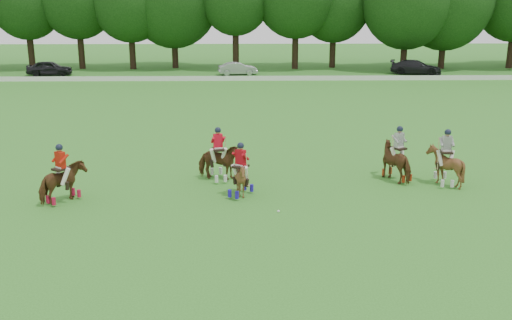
{
  "coord_description": "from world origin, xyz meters",
  "views": [
    {
      "loc": [
        0.72,
        -16.54,
        7.1
      ],
      "look_at": [
        1.2,
        4.2,
        1.4
      ],
      "focal_mm": 40.0,
      "sensor_mm": 36.0,
      "label": 1
    }
  ],
  "objects_px": {
    "polo_stripe_a": "(398,161)",
    "car_right": "(416,67)",
    "polo_stripe_b": "(445,165)",
    "polo_ball": "(278,211)",
    "car_mid": "(238,69)",
    "polo_red_a": "(62,182)",
    "car_left": "(50,68)",
    "polo_red_c": "(241,178)",
    "polo_red_b": "(218,162)"
  },
  "relations": [
    {
      "from": "polo_stripe_a",
      "to": "car_right",
      "type": "bearing_deg",
      "value": 72.41
    },
    {
      "from": "polo_stripe_b",
      "to": "polo_ball",
      "type": "height_order",
      "value": "polo_stripe_b"
    },
    {
      "from": "car_mid",
      "to": "polo_ball",
      "type": "bearing_deg",
      "value": 174.42
    },
    {
      "from": "polo_red_a",
      "to": "polo_stripe_a",
      "type": "relative_size",
      "value": 0.97
    },
    {
      "from": "car_left",
      "to": "polo_ball",
      "type": "bearing_deg",
      "value": -158.4
    },
    {
      "from": "polo_stripe_a",
      "to": "polo_red_c",
      "type": "bearing_deg",
      "value": -163.32
    },
    {
      "from": "polo_stripe_a",
      "to": "car_mid",
      "type": "bearing_deg",
      "value": 100.73
    },
    {
      "from": "car_mid",
      "to": "polo_red_a",
      "type": "relative_size",
      "value": 1.8
    },
    {
      "from": "car_left",
      "to": "polo_red_c",
      "type": "bearing_deg",
      "value": -158.86
    },
    {
      "from": "polo_red_b",
      "to": "car_mid",
      "type": "bearing_deg",
      "value": 89.18
    },
    {
      "from": "polo_red_a",
      "to": "polo_red_c",
      "type": "bearing_deg",
      "value": 4.5
    },
    {
      "from": "car_mid",
      "to": "car_right",
      "type": "height_order",
      "value": "car_right"
    },
    {
      "from": "car_mid",
      "to": "polo_ball",
      "type": "height_order",
      "value": "car_mid"
    },
    {
      "from": "polo_stripe_a",
      "to": "polo_stripe_b",
      "type": "xyz_separation_m",
      "value": [
        1.74,
        -0.66,
        -0.0
      ]
    },
    {
      "from": "car_right",
      "to": "polo_stripe_b",
      "type": "height_order",
      "value": "polo_stripe_b"
    },
    {
      "from": "car_right",
      "to": "polo_red_a",
      "type": "relative_size",
      "value": 2.33
    },
    {
      "from": "car_left",
      "to": "car_right",
      "type": "xyz_separation_m",
      "value": [
        37.7,
        0.0,
        -0.01
      ]
    },
    {
      "from": "polo_red_b",
      "to": "polo_ball",
      "type": "xyz_separation_m",
      "value": [
        2.26,
        -3.9,
        -0.75
      ]
    },
    {
      "from": "polo_stripe_b",
      "to": "polo_red_b",
      "type": "bearing_deg",
      "value": 174.9
    },
    {
      "from": "polo_red_b",
      "to": "polo_stripe_b",
      "type": "bearing_deg",
      "value": -5.1
    },
    {
      "from": "polo_red_b",
      "to": "polo_stripe_b",
      "type": "relative_size",
      "value": 0.98
    },
    {
      "from": "polo_red_a",
      "to": "polo_red_c",
      "type": "xyz_separation_m",
      "value": [
        6.56,
        0.52,
        -0.05
      ]
    },
    {
      "from": "car_left",
      "to": "polo_red_c",
      "type": "xyz_separation_m",
      "value": [
        19.64,
        -38.41,
        -0.02
      ]
    },
    {
      "from": "polo_red_c",
      "to": "polo_ball",
      "type": "xyz_separation_m",
      "value": [
        1.33,
        -1.8,
        -0.69
      ]
    },
    {
      "from": "polo_red_a",
      "to": "polo_ball",
      "type": "relative_size",
      "value": 24.52
    },
    {
      "from": "car_mid",
      "to": "polo_stripe_a",
      "type": "relative_size",
      "value": 1.74
    },
    {
      "from": "car_left",
      "to": "polo_ball",
      "type": "height_order",
      "value": "car_left"
    },
    {
      "from": "polo_stripe_a",
      "to": "polo_ball",
      "type": "relative_size",
      "value": 25.4
    },
    {
      "from": "polo_red_c",
      "to": "car_right",
      "type": "bearing_deg",
      "value": 64.82
    },
    {
      "from": "polo_red_a",
      "to": "polo_ball",
      "type": "bearing_deg",
      "value": -9.22
    },
    {
      "from": "car_mid",
      "to": "polo_ball",
      "type": "relative_size",
      "value": 44.12
    },
    {
      "from": "polo_red_b",
      "to": "polo_red_c",
      "type": "distance_m",
      "value": 2.3
    },
    {
      "from": "polo_red_c",
      "to": "polo_ball",
      "type": "relative_size",
      "value": 23.39
    },
    {
      "from": "car_mid",
      "to": "car_right",
      "type": "distance_m",
      "value": 18.47
    },
    {
      "from": "car_mid",
      "to": "car_right",
      "type": "bearing_deg",
      "value": -98.06
    },
    {
      "from": "polo_ball",
      "to": "polo_red_b",
      "type": "bearing_deg",
      "value": 120.11
    },
    {
      "from": "car_right",
      "to": "polo_ball",
      "type": "xyz_separation_m",
      "value": [
        -16.73,
        -40.2,
        -0.7
      ]
    },
    {
      "from": "polo_stripe_a",
      "to": "polo_stripe_b",
      "type": "distance_m",
      "value": 1.86
    },
    {
      "from": "polo_stripe_b",
      "to": "car_mid",
      "type": "bearing_deg",
      "value": 103.12
    },
    {
      "from": "polo_red_a",
      "to": "polo_stripe_b",
      "type": "bearing_deg",
      "value": 6.94
    },
    {
      "from": "car_left",
      "to": "polo_stripe_b",
      "type": "height_order",
      "value": "polo_stripe_b"
    },
    {
      "from": "polo_stripe_a",
      "to": "polo_ball",
      "type": "height_order",
      "value": "polo_stripe_a"
    },
    {
      "from": "polo_red_a",
      "to": "polo_stripe_a",
      "type": "distance_m",
      "value": 13.29
    },
    {
      "from": "polo_red_b",
      "to": "polo_stripe_a",
      "type": "distance_m",
      "value": 7.43
    },
    {
      "from": "car_right",
      "to": "polo_red_a",
      "type": "bearing_deg",
      "value": 166.59
    },
    {
      "from": "car_right",
      "to": "polo_red_c",
      "type": "relative_size",
      "value": 2.44
    },
    {
      "from": "car_right",
      "to": "polo_stripe_b",
      "type": "xyz_separation_m",
      "value": [
        -9.82,
        -37.12,
        0.08
      ]
    },
    {
      "from": "polo_red_c",
      "to": "polo_stripe_b",
      "type": "distance_m",
      "value": 8.34
    },
    {
      "from": "car_right",
      "to": "polo_red_c",
      "type": "distance_m",
      "value": 42.44
    },
    {
      "from": "car_left",
      "to": "polo_red_b",
      "type": "xyz_separation_m",
      "value": [
        18.71,
        -36.3,
        0.04
      ]
    }
  ]
}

